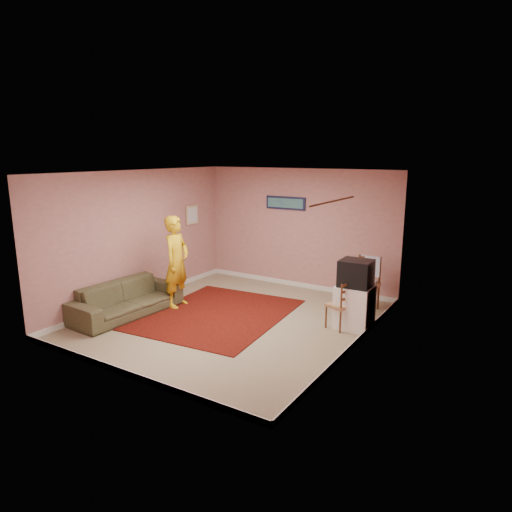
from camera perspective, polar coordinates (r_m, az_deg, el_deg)
The scene contains 26 objects.
ground at distance 8.23m, azimuth -2.88°, elevation -7.99°, with size 5.00×5.00×0.00m, color #9B9370.
wall_back at distance 9.98m, azimuth 5.27°, elevation 3.40°, with size 4.50×0.02×2.60m, color tan.
wall_front at distance 6.05m, azimuth -16.69°, elevation -3.27°, with size 4.50×0.02×2.60m, color tan.
wall_left at distance 9.32m, azimuth -14.42°, elevation 2.38°, with size 0.02×5.00×2.60m, color tan.
wall_right at distance 6.86m, azimuth 12.63°, elevation -1.17°, with size 0.02×5.00×2.60m, color tan.
ceiling at distance 7.70m, azimuth -3.10°, elevation 10.41°, with size 4.50×5.00×0.02m, color white.
baseboard_back at distance 10.25m, azimuth 5.10°, elevation -3.52°, with size 4.50×0.02×0.10m, color white.
baseboard_front at distance 6.50m, azimuth -15.91°, elevation -13.90°, with size 4.50×0.02×0.10m, color white.
baseboard_left at distance 9.61m, azimuth -13.96°, elevation -4.98°, with size 0.02×5.00×0.10m, color white.
baseboard_right at distance 7.26m, azimuth 12.07°, elevation -10.79°, with size 0.02×5.00×0.10m, color white.
window at distance 6.00m, azimuth 9.75°, elevation -1.54°, with size 0.01×1.10×1.50m, color black.
curtain_sheer at distance 5.93m, azimuth 9.00°, elevation -3.70°, with size 0.01×0.75×2.10m, color white.
curtain_floral at distance 6.56m, azimuth 11.29°, elevation -2.19°, with size 0.01×0.35×2.10m, color beige.
curtain_rod at distance 5.87m, azimuth 9.67°, elevation 6.77°, with size 0.02×0.02×1.40m, color brown.
picture_back at distance 10.01m, azimuth 3.71°, elevation 6.63°, with size 0.95×0.04×0.28m.
picture_left at distance 10.41m, azimuth -7.99°, elevation 5.11°, with size 0.04×0.38×0.42m.
area_rug at distance 8.51m, azimuth -4.81°, elevation -7.25°, with size 2.34×2.92×0.02m, color black.
tv_cabinet at distance 7.93m, azimuth 12.19°, elevation -6.26°, with size 0.58×0.53×0.74m, color white.
crt_tv at distance 7.76m, azimuth 12.36°, elevation -2.11°, with size 0.54×0.49×0.45m.
chair_a at distance 8.77m, azimuth 13.65°, elevation -2.76°, with size 0.50×0.48×0.55m.
dvd_player at distance 8.79m, azimuth 13.63°, elevation -3.20°, with size 0.36×0.26×0.06m, color #A1A1A6.
blue_throw at distance 8.89m, azimuth 14.11°, elevation -1.23°, with size 0.37×0.05×0.39m, color #7E96CE.
chair_b at distance 7.83m, azimuth 10.46°, elevation -5.33°, with size 0.46×0.47×0.46m.
game_console at distance 7.84m, azimuth 10.44°, elevation -5.75°, with size 0.23×0.16×0.05m, color white.
sofa at distance 8.70m, azimuth -15.83°, elevation -5.19°, with size 2.10×0.82×0.61m, color brown.
person at distance 8.84m, azimuth -9.89°, elevation -0.71°, with size 0.65×0.42×1.77m, color gold.
Camera 1 is at (4.42, -6.30, 2.91)m, focal length 32.00 mm.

